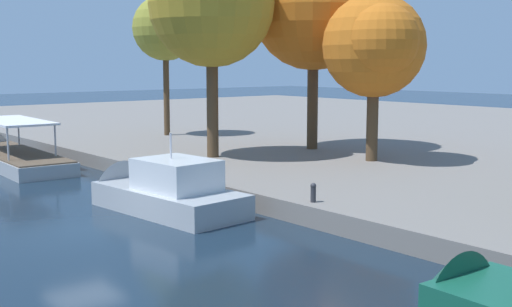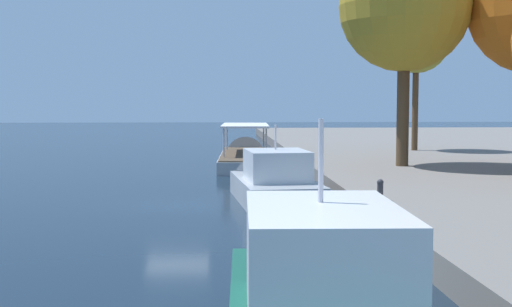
{
  "view_description": "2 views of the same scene",
  "coord_description": "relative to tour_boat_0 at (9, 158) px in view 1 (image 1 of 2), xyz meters",
  "views": [
    {
      "loc": [
        21.6,
        -9.65,
        5.89
      ],
      "look_at": [
        4.89,
        4.04,
        2.94
      ],
      "focal_mm": 46.05,
      "sensor_mm": 36.0,
      "label": 1
    },
    {
      "loc": [
        26.87,
        1.67,
        4.13
      ],
      "look_at": [
        3.81,
        2.96,
        2.36
      ],
      "focal_mm": 47.12,
      "sensor_mm": 36.0,
      "label": 2
    }
  ],
  "objects": [
    {
      "name": "ground_plane",
      "position": [
        17.67,
        -3.44,
        -0.3
      ],
      "size": [
        220.0,
        220.0,
        0.0
      ],
      "primitive_type": "plane",
      "color": "#142333"
    },
    {
      "name": "tour_boat_0",
      "position": [
        0.0,
        0.0,
        0.0
      ],
      "size": [
        13.08,
        3.69,
        3.96
      ],
      "rotation": [
        0.0,
        0.0,
        3.1
      ],
      "color": "#9EA3A8",
      "rests_on": "ground_plane"
    },
    {
      "name": "mooring_bollard_0",
      "position": [
        22.09,
        3.73,
        0.87
      ],
      "size": [
        0.22,
        0.22,
        0.73
      ],
      "color": "#2D2D33",
      "rests_on": "dock_promenade"
    },
    {
      "name": "tree_3",
      "position": [
        10.18,
        7.82,
        8.85
      ],
      "size": [
        6.79,
        6.79,
        11.7
      ],
      "color": "#4C3823",
      "rests_on": "dock_promenade"
    },
    {
      "name": "motor_yacht_1",
      "position": [
        16.43,
        0.47,
        0.32
      ],
      "size": [
        8.09,
        3.58,
        4.28
      ],
      "rotation": [
        0.0,
        0.0,
        3.23
      ],
      "color": "#9EA3A8",
      "rests_on": "ground_plane"
    },
    {
      "name": "tree_5",
      "position": [
        10.77,
        14.77,
        8.67
      ],
      "size": [
        7.36,
        7.6,
        12.08
      ],
      "color": "#4C3823",
      "rests_on": "dock_promenade"
    },
    {
      "name": "tree_4",
      "position": [
        16.63,
        13.4,
        6.63
      ],
      "size": [
        5.74,
        5.39,
        8.74
      ],
      "color": "#4C3823",
      "rests_on": "dock_promenade"
    },
    {
      "name": "tree_2",
      "position": [
        -1.47,
        11.9,
        8.11
      ],
      "size": [
        4.64,
        4.64,
        9.96
      ],
      "color": "#4C3823",
      "rests_on": "dock_promenade"
    }
  ]
}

